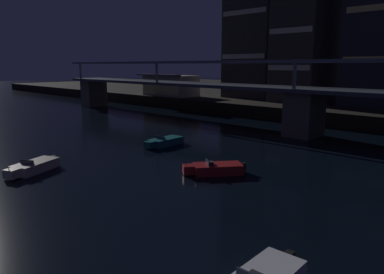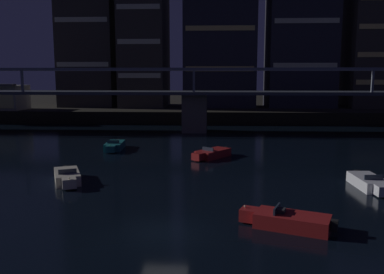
{
  "view_description": "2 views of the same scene",
  "coord_description": "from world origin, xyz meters",
  "px_view_note": "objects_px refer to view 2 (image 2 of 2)",
  "views": [
    {
      "loc": [
        20.96,
        -1.6,
        8.7
      ],
      "look_at": [
        -0.79,
        20.75,
        2.49
      ],
      "focal_mm": 33.7,
      "sensor_mm": 36.0,
      "label": 1
    },
    {
      "loc": [
        2.47,
        -20.35,
        8.13
      ],
      "look_at": [
        0.69,
        16.96,
        2.57
      ],
      "focal_mm": 37.97,
      "sensor_mm": 36.0,
      "label": 2
    }
  ],
  "objects_px": {
    "speedboat_near_left": "(370,183)",
    "speedboat_near_right": "(288,221)",
    "tower_central": "(220,10)",
    "tower_east_tall": "(302,2)",
    "river_bridge": "(195,101)",
    "tower_west_low": "(88,1)",
    "tower_west_tall": "(145,28)",
    "speedboat_near_center": "(212,154)",
    "tower_east_low": "(374,42)",
    "speedboat_mid_right": "(114,146)",
    "speedboat_mid_center": "(67,177)"
  },
  "relations": [
    {
      "from": "speedboat_near_right",
      "to": "tower_east_tall",
      "type": "bearing_deg",
      "value": 77.82
    },
    {
      "from": "river_bridge",
      "to": "tower_west_low",
      "type": "bearing_deg",
      "value": 135.38
    },
    {
      "from": "river_bridge",
      "to": "tower_west_tall",
      "type": "bearing_deg",
      "value": 116.49
    },
    {
      "from": "tower_east_low",
      "to": "speedboat_near_left",
      "type": "xyz_separation_m",
      "value": [
        -19.16,
        -51.03,
        -14.29
      ]
    },
    {
      "from": "speedboat_near_right",
      "to": "speedboat_mid_right",
      "type": "relative_size",
      "value": 0.97
    },
    {
      "from": "tower_west_tall",
      "to": "speedboat_near_left",
      "type": "distance_m",
      "value": 60.57
    },
    {
      "from": "tower_east_tall",
      "to": "speedboat_near_center",
      "type": "height_order",
      "value": "tower_east_tall"
    },
    {
      "from": "tower_west_tall",
      "to": "tower_central",
      "type": "height_order",
      "value": "tower_central"
    },
    {
      "from": "tower_west_low",
      "to": "speedboat_mid_right",
      "type": "height_order",
      "value": "tower_west_low"
    },
    {
      "from": "river_bridge",
      "to": "speedboat_near_right",
      "type": "height_order",
      "value": "river_bridge"
    },
    {
      "from": "tower_central",
      "to": "tower_east_tall",
      "type": "distance_m",
      "value": 15.83
    },
    {
      "from": "tower_west_low",
      "to": "speedboat_near_right",
      "type": "bearing_deg",
      "value": -64.7
    },
    {
      "from": "tower_east_low",
      "to": "speedboat_near_right",
      "type": "height_order",
      "value": "tower_east_low"
    },
    {
      "from": "tower_east_low",
      "to": "speedboat_near_center",
      "type": "xyz_separation_m",
      "value": [
        -30.74,
        -40.2,
        -14.29
      ]
    },
    {
      "from": "tower_west_tall",
      "to": "tower_east_tall",
      "type": "xyz_separation_m",
      "value": [
        30.55,
        -0.23,
        4.68
      ]
    },
    {
      "from": "speedboat_near_left",
      "to": "speedboat_mid_right",
      "type": "bearing_deg",
      "value": 146.36
    },
    {
      "from": "tower_east_low",
      "to": "speedboat_near_left",
      "type": "relative_size",
      "value": 4.86
    },
    {
      "from": "tower_west_tall",
      "to": "tower_east_tall",
      "type": "height_order",
      "value": "tower_east_tall"
    },
    {
      "from": "tower_east_tall",
      "to": "tower_east_low",
      "type": "relative_size",
      "value": 1.61
    },
    {
      "from": "speedboat_near_right",
      "to": "speedboat_mid_right",
      "type": "xyz_separation_m",
      "value": [
        -15.08,
        23.28,
        0.0
      ]
    },
    {
      "from": "tower_west_low",
      "to": "tower_west_tall",
      "type": "relative_size",
      "value": 1.34
    },
    {
      "from": "tower_west_tall",
      "to": "speedboat_near_left",
      "type": "relative_size",
      "value": 6.0
    },
    {
      "from": "speedboat_near_right",
      "to": "tower_west_low",
      "type": "bearing_deg",
      "value": 115.3
    },
    {
      "from": "tower_east_tall",
      "to": "speedboat_mid_center",
      "type": "xyz_separation_m",
      "value": [
        -28.43,
        -51.49,
        -21.96
      ]
    },
    {
      "from": "tower_west_tall",
      "to": "tower_east_low",
      "type": "xyz_separation_m",
      "value": [
        44.11,
        -1.39,
        -2.98
      ]
    },
    {
      "from": "tower_west_low",
      "to": "tower_east_tall",
      "type": "height_order",
      "value": "tower_west_low"
    },
    {
      "from": "tower_west_tall",
      "to": "speedboat_near_center",
      "type": "distance_m",
      "value": 46.97
    },
    {
      "from": "tower_central",
      "to": "speedboat_near_left",
      "type": "bearing_deg",
      "value": -78.87
    },
    {
      "from": "river_bridge",
      "to": "speedboat_near_right",
      "type": "xyz_separation_m",
      "value": [
        6.67,
        -38.97,
        -4.19
      ]
    },
    {
      "from": "speedboat_near_left",
      "to": "speedboat_near_right",
      "type": "distance_m",
      "value": 11.14
    },
    {
      "from": "speedboat_near_left",
      "to": "tower_central",
      "type": "bearing_deg",
      "value": 101.13
    },
    {
      "from": "tower_west_low",
      "to": "tower_east_tall",
      "type": "xyz_separation_m",
      "value": [
        41.75,
        -0.23,
        -0.6
      ]
    },
    {
      "from": "tower_east_low",
      "to": "speedboat_mid_right",
      "type": "height_order",
      "value": "tower_east_low"
    },
    {
      "from": "speedboat_near_left",
      "to": "speedboat_near_right",
      "type": "xyz_separation_m",
      "value": [
        -7.46,
        -8.28,
        0.0
      ]
    },
    {
      "from": "tower_central",
      "to": "speedboat_near_center",
      "type": "distance_m",
      "value": 45.6
    },
    {
      "from": "speedboat_near_left",
      "to": "speedboat_mid_right",
      "type": "relative_size",
      "value": 1.0
    },
    {
      "from": "tower_east_low",
      "to": "speedboat_near_left",
      "type": "distance_m",
      "value": 56.35
    },
    {
      "from": "speedboat_near_center",
      "to": "speedboat_near_right",
      "type": "relative_size",
      "value": 0.92
    },
    {
      "from": "tower_west_low",
      "to": "tower_west_tall",
      "type": "distance_m",
      "value": 12.38
    },
    {
      "from": "tower_central",
      "to": "tower_east_low",
      "type": "xyz_separation_m",
      "value": [
        29.3,
        -0.56,
        -6.11
      ]
    },
    {
      "from": "speedboat_near_right",
      "to": "speedboat_mid_right",
      "type": "height_order",
      "value": "same"
    },
    {
      "from": "speedboat_near_left",
      "to": "speedboat_mid_center",
      "type": "relative_size",
      "value": 1.04
    },
    {
      "from": "tower_east_tall",
      "to": "tower_central",
      "type": "bearing_deg",
      "value": -177.81
    },
    {
      "from": "tower_central",
      "to": "tower_east_tall",
      "type": "height_order",
      "value": "tower_east_tall"
    },
    {
      "from": "tower_central",
      "to": "speedboat_near_center",
      "type": "height_order",
      "value": "tower_central"
    },
    {
      "from": "tower_central",
      "to": "speedboat_near_left",
      "type": "height_order",
      "value": "tower_central"
    },
    {
      "from": "tower_west_low",
      "to": "tower_east_low",
      "type": "distance_m",
      "value": 55.94
    },
    {
      "from": "tower_west_tall",
      "to": "tower_east_low",
      "type": "bearing_deg",
      "value": -1.8
    },
    {
      "from": "tower_east_low",
      "to": "tower_east_tall",
      "type": "bearing_deg",
      "value": 175.11
    },
    {
      "from": "speedboat_near_center",
      "to": "speedboat_near_left",
      "type": "bearing_deg",
      "value": -43.08
    }
  ]
}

